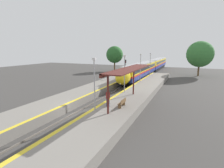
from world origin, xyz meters
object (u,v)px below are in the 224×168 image
person_waiting (108,98)px  lamppost_far (140,66)px  lamppost_near (94,81)px  train (150,66)px  lamppost_mid (125,71)px  lamppost_farthest (150,63)px  platform_bench (122,103)px  railway_signal (125,68)px

person_waiting → lamppost_far: (-0.64, 15.62, 2.10)m
lamppost_near → lamppost_far: bearing=90.0°
train → lamppost_mid: (2.21, -28.22, 1.82)m
lamppost_farthest → lamppost_far: bearing=-90.0°
person_waiting → lamppost_far: bearing=92.3°
lamppost_far → train: bearing=96.5°
person_waiting → platform_bench: bearing=17.9°
platform_bench → lamppost_near: size_ratio=0.29×
person_waiting → lamppost_farthest: bearing=91.5°
lamppost_mid → train: bearing=94.5°
lamppost_near → lamppost_farthest: size_ratio=1.00×
railway_signal → lamppost_near: (4.62, -22.06, 1.09)m
lamppost_mid → lamppost_farthest: same height
railway_signal → train: bearing=80.8°
lamppost_farthest → lamppost_near: bearing=-90.0°
lamppost_near → lamppost_mid: size_ratio=1.00×
lamppost_far → lamppost_farthest: 8.68m
platform_bench → lamppost_mid: size_ratio=0.29×
railway_signal → lamppost_mid: (4.62, -13.38, 1.09)m
platform_bench → lamppost_near: lamppost_near is taller
platform_bench → lamppost_far: bearing=98.0°
lamppost_near → person_waiting: bearing=69.7°
train → lamppost_far: (2.21, -19.54, 1.82)m
lamppost_farthest → railway_signal: bearing=-139.3°
platform_bench → railway_signal: size_ratio=0.31×
person_waiting → lamppost_farthest: (-0.64, 24.30, 2.10)m
lamppost_mid → lamppost_far: bearing=90.0°
railway_signal → lamppost_far: bearing=-45.5°
train → lamppost_farthest: 11.24m
lamppost_far → lamppost_farthest: size_ratio=1.00×
railway_signal → lamppost_farthest: lamppost_farthest is taller
lamppost_near → lamppost_far: size_ratio=1.00×
train → person_waiting: train is taller
train → platform_bench: bearing=-82.9°
person_waiting → railway_signal: railway_signal is taller
platform_bench → lamppost_far: 15.51m
train → person_waiting: (2.85, -35.16, -0.28)m
train → railway_signal: (-2.41, -14.84, 0.73)m
lamppost_near → platform_bench: bearing=46.1°
platform_bench → railway_signal: (-6.75, 19.85, 1.49)m
lamppost_far → lamppost_farthest: (0.00, 8.68, 0.00)m
train → lamppost_farthest: bearing=-78.5°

